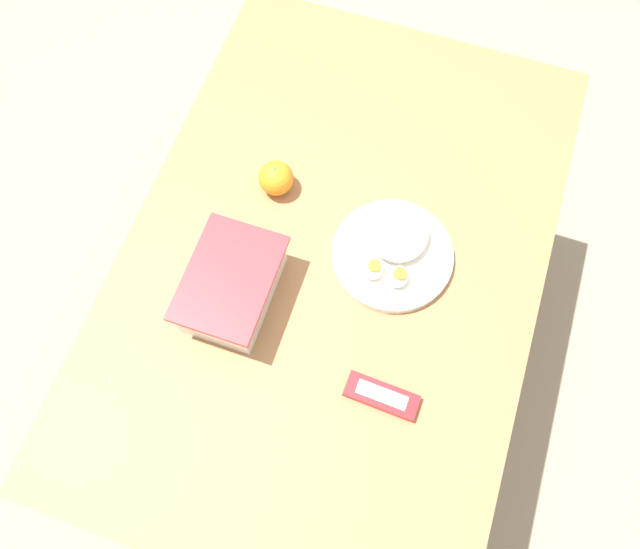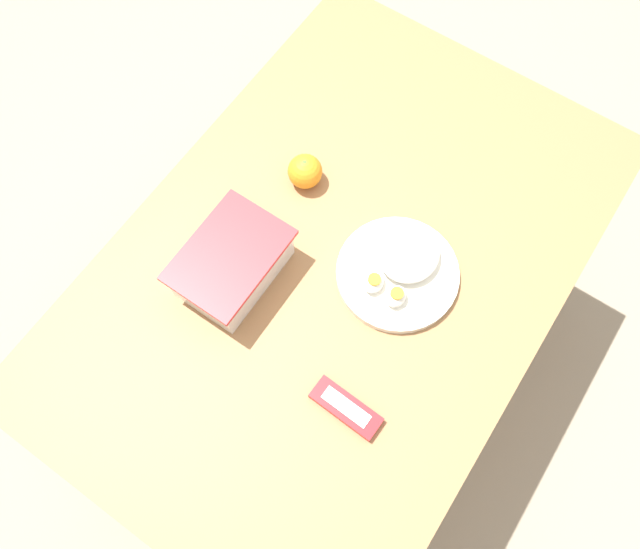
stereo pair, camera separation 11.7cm
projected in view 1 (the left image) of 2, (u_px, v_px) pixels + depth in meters
name	position (u px, v px, depth m)	size (l,w,h in m)	color
ground_plane	(329.00, 353.00, 1.90)	(10.00, 10.00, 0.00)	gray
table	(333.00, 274.00, 1.30)	(1.21, 0.81, 0.73)	#996B42
food_container	(232.00, 287.00, 1.15)	(0.22, 0.16, 0.09)	white
orange_fruit	(276.00, 178.00, 1.25)	(0.07, 0.07, 0.07)	orange
rice_plate	(394.00, 249.00, 1.21)	(0.24, 0.24, 0.06)	silver
candy_bar	(381.00, 396.00, 1.11)	(0.05, 0.13, 0.02)	red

